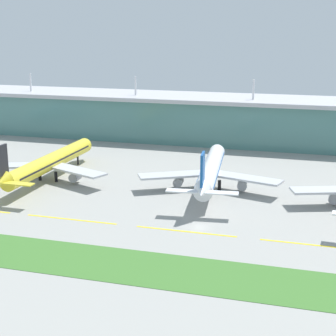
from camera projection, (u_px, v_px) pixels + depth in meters
The scene contains 8 objects.
ground_plane at pixel (200, 227), 148.88m from camera, with size 600.00×600.00×0.00m, color gray.
terminal_building at pixel (254, 121), 250.52m from camera, with size 288.00×34.00×30.66m.
airliner_near_middle at pixel (49, 163), 192.99m from camera, with size 48.80×67.67×18.90m.
airliner_center at pixel (211, 171), 182.38m from camera, with size 48.49×64.10×18.90m.
taxiway_stripe_mid_west at pixel (71, 219), 155.01m from camera, with size 28.00×0.70×0.04m, color yellow.
taxiway_stripe_centre at pixel (186, 232), 145.93m from camera, with size 28.00×0.70×0.04m, color yellow.
taxiway_stripe_mid_east at pixel (315, 245), 136.85m from camera, with size 28.00×0.70×0.04m, color yellow.
grass_verge at pixel (172, 271), 122.22m from camera, with size 300.00×18.00×0.10m, color #3D702D.
Camera 1 is at (30.12, -136.65, 54.17)m, focal length 57.67 mm.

